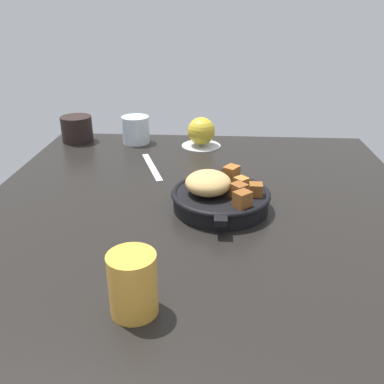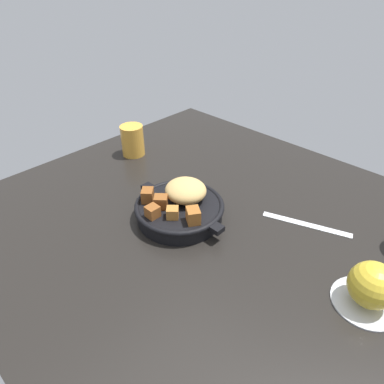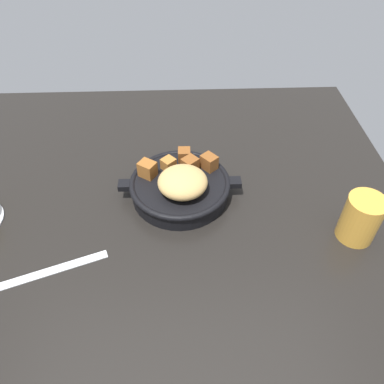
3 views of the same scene
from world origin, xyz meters
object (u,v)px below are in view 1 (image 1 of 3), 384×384
at_px(cast_iron_skillet, 219,196).
at_px(juice_glass_amber, 133,284).
at_px(red_apple, 201,131).
at_px(water_glass_short, 136,130).
at_px(coffee_mug_dark, 77,129).
at_px(butter_knife, 152,166).

height_order(cast_iron_skillet, juice_glass_amber, juice_glass_amber).
xyz_separation_m(red_apple, water_glass_short, (0.02, 0.20, -0.01)).
relative_size(cast_iron_skillet, coffee_mug_dark, 2.66).
bearing_deg(cast_iron_skillet, coffee_mug_dark, 45.37).
bearing_deg(juice_glass_amber, water_glass_short, 10.42).
height_order(cast_iron_skillet, butter_knife, cast_iron_skillet).
bearing_deg(butter_knife, cast_iron_skillet, -162.07).
xyz_separation_m(red_apple, juice_glass_amber, (-0.71, 0.06, -0.00)).
relative_size(cast_iron_skillet, butter_knife, 1.26).
bearing_deg(red_apple, juice_glass_amber, 175.18).
bearing_deg(coffee_mug_dark, water_glass_short, -90.85).
xyz_separation_m(juice_glass_amber, water_glass_short, (0.74, 0.14, -0.01)).
distance_m(butter_knife, coffee_mug_dark, 0.33).
distance_m(red_apple, butter_knife, 0.22).
height_order(red_apple, butter_knife, red_apple).
bearing_deg(juice_glass_amber, red_apple, -4.82).
bearing_deg(coffee_mug_dark, cast_iron_skillet, -134.63).
xyz_separation_m(cast_iron_skillet, water_glass_short, (0.42, 0.25, 0.01)).
bearing_deg(juice_glass_amber, cast_iron_skillet, -19.92).
bearing_deg(juice_glass_amber, coffee_mug_dark, 23.03).
xyz_separation_m(red_apple, butter_knife, (-0.17, 0.12, -0.04)).
height_order(cast_iron_skillet, water_glass_short, cast_iron_skillet).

